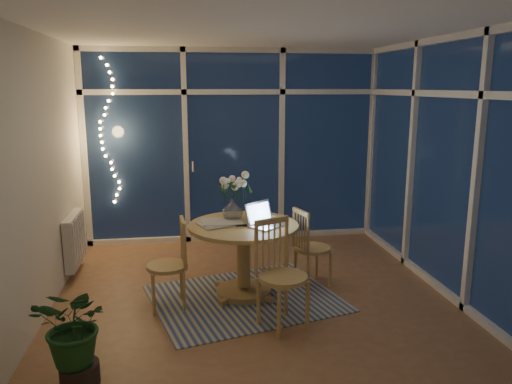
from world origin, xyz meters
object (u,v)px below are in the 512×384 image
chair_right (313,246)px  chair_front (283,275)px  dining_table (244,260)px  flower_vase (233,210)px  chair_left (167,264)px  laptop (268,214)px  potted_plant (77,336)px

chair_right → chair_front: 1.04m
chair_front → chair_right: bearing=35.4°
dining_table → flower_vase: size_ratio=5.26×
chair_left → flower_vase: bearing=115.1°
laptop → chair_right: bearing=-12.1°
chair_left → flower_vase: 0.88m
chair_left → chair_front: 1.15m
dining_table → chair_left: (-0.76, -0.19, 0.07)m
chair_front → dining_table: bearing=83.9°
dining_table → chair_front: bearing=-70.9°
chair_left → chair_right: chair_left is taller
dining_table → potted_plant: bearing=-134.4°
potted_plant → chair_front: bearing=21.9°
dining_table → chair_right: 0.78m
chair_right → dining_table: bearing=85.2°
chair_front → flower_vase: (-0.34, 0.93, 0.37)m
chair_right → flower_vase: bearing=71.3°
chair_front → potted_plant: 1.74m
dining_table → potted_plant: 1.94m
chair_left → chair_front: chair_front is taller
potted_plant → laptop: bearing=38.8°
chair_right → laptop: 0.75m
chair_right → potted_plant: (-2.13, -1.55, -0.05)m
chair_left → chair_front: (1.01, -0.55, 0.04)m
chair_right → potted_plant: size_ratio=1.13×
chair_right → laptop: (-0.53, -0.27, 0.45)m
chair_right → flower_vase: flower_vase is taller
chair_front → laptop: laptop is taller
dining_table → laptop: size_ratio=3.21×
dining_table → flower_vase: (-0.09, 0.19, 0.48)m
laptop → flower_vase: (-0.32, 0.30, -0.02)m
laptop → potted_plant: bearing=179.7°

